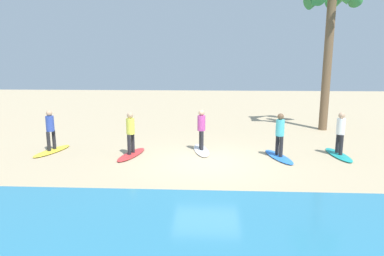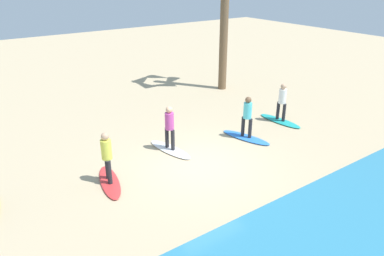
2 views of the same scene
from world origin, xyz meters
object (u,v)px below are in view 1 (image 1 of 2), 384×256
at_px(surfboard_teal, 338,155).
at_px(surfboard_red, 131,154).
at_px(surfboard_white, 201,150).
at_px(surfboard_yellow, 52,151).
at_px(surfer_white, 201,127).
at_px(surfboard_blue, 279,157).
at_px(surfer_teal, 341,130).
at_px(surfer_yellow, 50,127).
at_px(surfer_blue, 280,132).
at_px(surfer_red, 131,130).
at_px(palm_tree, 331,11).

relative_size(surfboard_teal, surfboard_red, 1.00).
xyz_separation_m(surfboard_white, surfboard_yellow, (6.10, 0.44, 0.00)).
relative_size(surfboard_white, surfer_white, 1.28).
bearing_deg(surfboard_teal, surfboard_blue, -84.58).
height_order(surfboard_white, surfboard_red, same).
height_order(surfer_teal, surfer_yellow, same).
relative_size(surfboard_red, surfer_yellow, 1.28).
xyz_separation_m(surfer_blue, surfer_red, (5.73, -0.02, 0.00)).
relative_size(surfer_white, surfer_yellow, 1.00).
relative_size(surfboard_blue, surfboard_yellow, 1.00).
height_order(surfboard_teal, surfboard_red, same).
xyz_separation_m(surfer_white, surfer_red, (2.73, 0.81, 0.00)).
bearing_deg(surfboard_red, surfer_blue, 103.14).
height_order(surfer_teal, surfboard_yellow, surfer_teal).
bearing_deg(surfboard_blue, surfboard_red, -105.50).
height_order(surfboard_blue, surfer_white, surfer_white).
height_order(surfer_blue, surfer_white, same).
distance_m(surfboard_teal, surfboard_white, 5.42).
bearing_deg(surfboard_blue, surfboard_yellow, -107.75).
bearing_deg(palm_tree, surfboard_red, 31.55).
xyz_separation_m(surfer_teal, palm_tree, (-1.02, -5.23, 5.11)).
bearing_deg(surfboard_blue, surfer_teal, 84.42).
height_order(surfboard_blue, surfboard_red, same).
height_order(surfboard_teal, surfer_white, surfer_white).
height_order(surfer_blue, surfer_yellow, same).
xyz_separation_m(surfboard_blue, surfer_blue, (0.00, 0.00, 0.99)).
bearing_deg(palm_tree, surfer_teal, 78.98).
xyz_separation_m(surfboard_blue, surfboard_white, (3.00, -0.83, 0.00)).
relative_size(surfboard_red, surfer_red, 1.28).
relative_size(surfer_teal, surfer_yellow, 1.00).
xyz_separation_m(surfer_teal, surfer_white, (5.40, -0.42, 0.00)).
xyz_separation_m(surfer_red, surfer_yellow, (3.37, -0.37, 0.00)).
relative_size(surfer_teal, surfer_blue, 1.00).
distance_m(surfer_teal, surfboard_red, 8.20).
height_order(surfboard_red, surfboard_yellow, same).
bearing_deg(surfboard_teal, palm_tree, 164.71).
xyz_separation_m(surfboard_blue, surfer_red, (5.73, -0.02, 0.99)).
relative_size(surfboard_red, surfboard_yellow, 1.00).
xyz_separation_m(surfboard_teal, surfboard_yellow, (11.50, 0.02, 0.00)).
xyz_separation_m(surfboard_white, surfer_white, (0.00, -0.00, 0.99)).
bearing_deg(surfer_teal, surfboard_white, -4.49).
relative_size(surfer_teal, surfboard_red, 0.78).
relative_size(surfboard_teal, surfer_yellow, 1.28).
distance_m(surfer_white, surfer_yellow, 6.11).
bearing_deg(surfer_blue, surfer_teal, -170.31).
height_order(surfboard_blue, palm_tree, palm_tree).
xyz_separation_m(surfer_blue, surfer_yellow, (9.10, -0.39, 0.00)).
bearing_deg(surfboard_blue, surfboard_white, -120.81).
bearing_deg(surfer_white, surfboard_white, 104.04).
relative_size(surfer_teal, palm_tree, 0.21).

